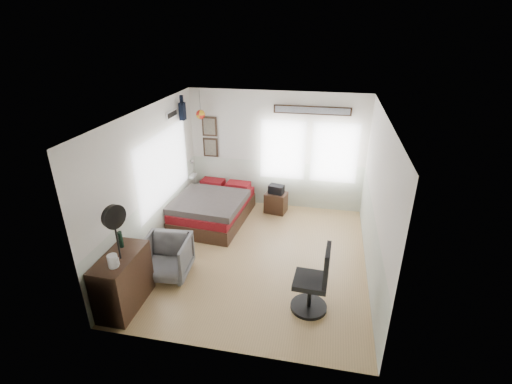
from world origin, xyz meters
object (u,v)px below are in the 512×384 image
armchair (167,257)px  task_chair (314,285)px  bed (213,208)px  dresser (123,281)px  nightstand (276,202)px

armchair → task_chair: bearing=-12.5°
task_chair → armchair: bearing=174.7°
bed → dresser: 2.92m
dresser → armchair: bearing=68.8°
dresser → nightstand: 3.99m
armchair → task_chair: (2.53, -0.37, 0.10)m
bed → armchair: armchair is taller
bed → nightstand: (1.29, 0.68, -0.07)m
armchair → task_chair: task_chair is taller
bed → dresser: dresser is taller
armchair → nightstand: bearing=57.1°
bed → armchair: size_ratio=2.62×
task_chair → bed: bearing=137.3°
nightstand → dresser: bearing=-106.6°
task_chair → nightstand: bearing=111.7°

